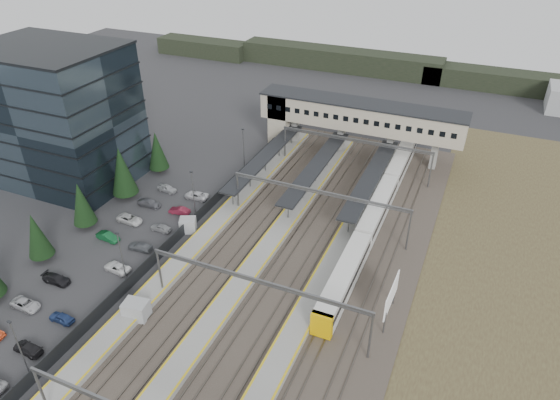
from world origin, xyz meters
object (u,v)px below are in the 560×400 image
at_px(office_building, 58,116).
at_px(relay_cabin_far, 188,225).
at_px(footbridge, 346,116).
at_px(relay_cabin_near, 136,310).
at_px(billboard, 391,296).
at_px(train, 377,211).

distance_m(office_building, relay_cabin_far, 32.17).
bearing_deg(footbridge, relay_cabin_far, -111.25).
relative_size(relay_cabin_near, billboard, 0.52).
bearing_deg(footbridge, relay_cabin_near, -100.21).
bearing_deg(relay_cabin_near, office_building, 143.29).
bearing_deg(billboard, relay_cabin_far, 169.17).
height_order(relay_cabin_far, footbridge, footbridge).
xyz_separation_m(relay_cabin_near, footbridge, (9.93, 55.18, 6.67)).
xyz_separation_m(footbridge, billboard, (19.05, -42.88, -4.19)).
xyz_separation_m(relay_cabin_near, train, (22.23, 33.25, 0.64)).
relative_size(office_building, train, 0.44).
relative_size(relay_cabin_far, billboard, 0.48).
relative_size(office_building, billboard, 3.79).
height_order(relay_cabin_far, train, train).
distance_m(relay_cabin_near, relay_cabin_far, 19.14).
bearing_deg(relay_cabin_far, billboard, -10.83).
height_order(relay_cabin_near, footbridge, footbridge).
bearing_deg(office_building, relay_cabin_far, -12.47).
xyz_separation_m(relay_cabin_far, billboard, (33.26, -6.36, 2.61)).
bearing_deg(relay_cabin_far, relay_cabin_near, -77.10).
height_order(footbridge, billboard, footbridge).
distance_m(relay_cabin_near, footbridge, 56.46).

